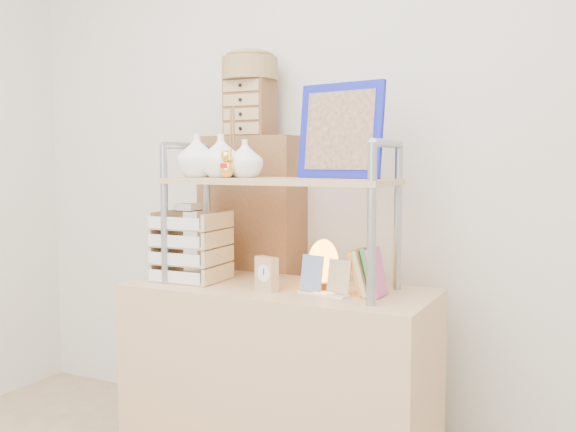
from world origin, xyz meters
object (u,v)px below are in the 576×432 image
Objects in this scene: desk at (279,380)px; salt_lamp at (323,263)px; cabinet at (253,282)px; letter_tray at (189,250)px.

salt_lamp is (0.16, 0.07, 0.47)m from desk.
cabinet is 7.25× the size of salt_lamp.
desk is 0.64m from letter_tray.
letter_tray is (-0.06, -0.41, 0.20)m from cabinet.
letter_tray is at bearing -167.72° from salt_lamp.
salt_lamp reaches higher than desk.
desk is 0.89× the size of cabinet.
letter_tray is at bearing -173.43° from desk.
cabinet reaches higher than salt_lamp.
cabinet is at bearing 131.44° from desk.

